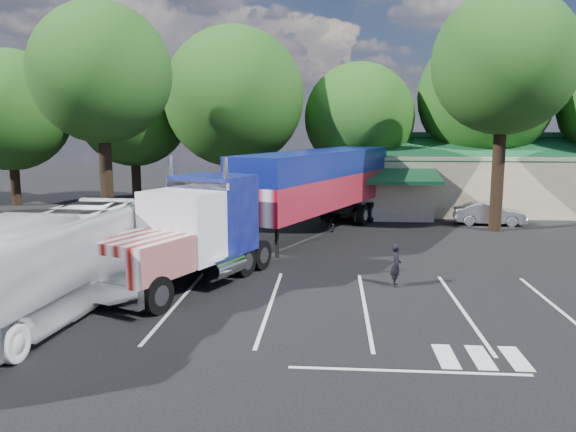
# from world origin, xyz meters

# --- Properties ---
(ground) EXTENTS (120.00, 120.00, 0.00)m
(ground) POSITION_xyz_m (0.00, 0.00, 0.00)
(ground) COLOR black
(ground) RESTS_ON ground
(event_hall) EXTENTS (24.20, 14.12, 5.55)m
(event_hall) POSITION_xyz_m (13.74, 17.81, 2.21)
(event_hall) COLOR #C5B993
(event_hall) RESTS_ON ground
(tree_row_a) EXTENTS (9.00, 9.00, 11.68)m
(tree_row_a) POSITION_xyz_m (-22.00, 16.50, 7.16)
(tree_row_a) COLOR black
(tree_row_a) RESTS_ON ground
(tree_row_b) EXTENTS (8.40, 8.40, 11.35)m
(tree_row_b) POSITION_xyz_m (-13.00, 17.80, 7.13)
(tree_row_b) COLOR black
(tree_row_b) RESTS_ON ground
(tree_row_c) EXTENTS (10.00, 10.00, 13.05)m
(tree_row_c) POSITION_xyz_m (-5.00, 16.20, 8.04)
(tree_row_c) COLOR black
(tree_row_c) RESTS_ON ground
(tree_row_d) EXTENTS (8.00, 8.00, 10.60)m
(tree_row_d) POSITION_xyz_m (4.00, 17.50, 6.58)
(tree_row_d) COLOR black
(tree_row_d) RESTS_ON ground
(tree_row_e) EXTENTS (9.60, 9.60, 12.90)m
(tree_row_e) POSITION_xyz_m (13.00, 18.00, 8.09)
(tree_row_e) COLOR black
(tree_row_e) RESTS_ON ground
(tree_near_left) EXTENTS (7.60, 7.60, 12.65)m
(tree_near_left) POSITION_xyz_m (-10.50, 6.00, 8.81)
(tree_near_left) COLOR black
(tree_near_left) RESTS_ON ground
(tree_near_right) EXTENTS (8.00, 8.00, 13.50)m
(tree_near_right) POSITION_xyz_m (11.50, 8.50, 9.46)
(tree_near_right) COLOR black
(tree_near_right) RESTS_ON ground
(semi_truck) EXTENTS (11.96, 22.43, 4.88)m
(semi_truck) POSITION_xyz_m (0.06, 3.93, 2.76)
(semi_truck) COLOR black
(semi_truck) RESTS_ON ground
(woman) EXTENTS (0.40, 0.60, 1.63)m
(woman) POSITION_xyz_m (4.50, -3.41, 0.82)
(woman) COLOR black
(woman) RESTS_ON ground
(bicycle) EXTENTS (1.31, 1.64, 0.83)m
(bicycle) POSITION_xyz_m (1.80, 7.77, 0.42)
(bicycle) COLOR black
(bicycle) RESTS_ON ground
(tour_bus) EXTENTS (3.79, 12.21, 3.35)m
(tour_bus) POSITION_xyz_m (-7.00, -8.00, 1.67)
(tour_bus) COLOR silver
(tour_bus) RESTS_ON ground
(silver_sedan) EXTENTS (4.29, 1.80, 1.38)m
(silver_sedan) POSITION_xyz_m (11.71, 10.50, 0.69)
(silver_sedan) COLOR #AAADB2
(silver_sedan) RESTS_ON ground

